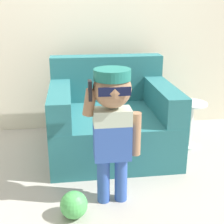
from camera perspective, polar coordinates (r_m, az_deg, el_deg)
ground_plane at (r=3.09m, az=-4.11°, el=-7.37°), size 10.00×10.00×0.00m
wall_back at (r=3.49m, az=-5.48°, el=17.84°), size 10.00×0.05×2.60m
armchair at (r=3.03m, az=-0.16°, el=-1.36°), size 1.14×1.04×0.88m
person_child at (r=2.10m, az=0.10°, el=-0.91°), size 0.40×0.30×0.99m
side_table at (r=3.19m, az=14.14°, el=-1.51°), size 0.30×0.30×0.47m
toy_ball at (r=2.21m, az=-6.99°, el=-16.50°), size 0.19×0.19×0.19m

